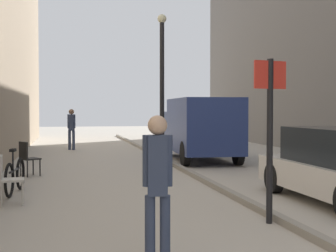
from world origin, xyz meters
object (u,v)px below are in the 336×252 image
(delivery_van, at_px, (200,127))
(lamp_post, at_px, (162,80))
(cafe_chair_by_doorway, at_px, (7,176))
(bicycle_leaning, at_px, (15,176))
(street_sign_post, at_px, (270,126))
(pedestrian_main_foreground, at_px, (71,126))
(cafe_chair_near_window, at_px, (27,156))
(pedestrian_mid_block, at_px, (158,179))

(delivery_van, bearing_deg, lamp_post, -130.90)
(cafe_chair_by_doorway, bearing_deg, lamp_post, 138.88)
(bicycle_leaning, bearing_deg, street_sign_post, -34.13)
(pedestrian_main_foreground, height_order, bicycle_leaning, pedestrian_main_foreground)
(delivery_van, relative_size, lamp_post, 1.08)
(lamp_post, bearing_deg, pedestrian_main_foreground, 110.09)
(pedestrian_main_foreground, xyz_separation_m, cafe_chair_by_doorway, (-1.29, -12.74, -0.51))
(lamp_post, distance_m, cafe_chair_by_doorway, 6.99)
(pedestrian_main_foreground, relative_size, cafe_chair_by_doorway, 1.95)
(bicycle_leaning, distance_m, cafe_chair_by_doorway, 1.27)
(delivery_van, xyz_separation_m, cafe_chair_by_doorway, (-5.73, -7.16, -0.64))
(delivery_van, relative_size, cafe_chair_near_window, 5.48)
(delivery_van, relative_size, cafe_chair_by_doorway, 5.48)
(pedestrian_mid_block, distance_m, lamp_post, 9.77)
(street_sign_post, height_order, cafe_chair_near_window, street_sign_post)
(pedestrian_mid_block, relative_size, cafe_chair_near_window, 1.85)
(cafe_chair_near_window, bearing_deg, delivery_van, 86.30)
(delivery_van, distance_m, lamp_post, 2.96)
(pedestrian_mid_block, relative_size, bicycle_leaning, 0.98)
(pedestrian_main_foreground, distance_m, delivery_van, 7.13)
(cafe_chair_near_window, distance_m, cafe_chair_by_doorway, 4.04)
(pedestrian_main_foreground, distance_m, cafe_chair_near_window, 8.80)
(street_sign_post, bearing_deg, lamp_post, -102.00)
(street_sign_post, height_order, bicycle_leaning, street_sign_post)
(street_sign_post, bearing_deg, bicycle_leaning, -54.75)
(pedestrian_main_foreground, bearing_deg, cafe_chair_near_window, 98.57)
(pedestrian_mid_block, height_order, cafe_chair_near_window, pedestrian_mid_block)
(delivery_van, bearing_deg, cafe_chair_by_doorway, -126.66)
(pedestrian_main_foreground, xyz_separation_m, pedestrian_mid_block, (0.85, -16.87, -0.06))
(lamp_post, height_order, bicycle_leaning, lamp_post)
(lamp_post, xyz_separation_m, cafe_chair_by_doorway, (-4.00, -5.31, -2.18))
(pedestrian_mid_block, height_order, street_sign_post, street_sign_post)
(pedestrian_mid_block, xyz_separation_m, delivery_van, (3.59, 11.29, 0.19))
(pedestrian_main_foreground, xyz_separation_m, lamp_post, (2.72, -7.43, 1.66))
(lamp_post, bearing_deg, street_sign_post, -88.17)
(bicycle_leaning, bearing_deg, pedestrian_main_foreground, 90.45)
(street_sign_post, distance_m, bicycle_leaning, 5.73)
(pedestrian_mid_block, height_order, bicycle_leaning, pedestrian_mid_block)
(street_sign_post, relative_size, cafe_chair_by_doorway, 2.77)
(pedestrian_mid_block, relative_size, street_sign_post, 0.67)
(pedestrian_main_foreground, relative_size, delivery_van, 0.36)
(pedestrian_mid_block, distance_m, cafe_chair_near_window, 8.44)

